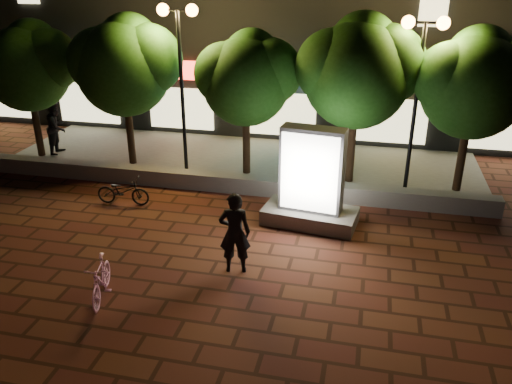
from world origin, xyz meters
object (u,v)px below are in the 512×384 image
(tree_far_right, at_px, (476,80))
(ad_kiosk, at_px, (311,186))
(tree_mid, at_px, (248,75))
(scooter_parked, at_px, (123,191))
(tree_far_left, at_px, (28,63))
(street_lamp_right, at_px, (421,60))
(street_lamp_left, at_px, (179,47))
(tree_left, at_px, (125,63))
(scooter_pink, at_px, (101,279))
(rider, at_px, (235,233))
(tree_right, at_px, (360,68))
(pedestrian, at_px, (57,127))

(tree_far_right, height_order, ad_kiosk, tree_far_right)
(tree_mid, bearing_deg, scooter_parked, -133.97)
(tree_far_left, relative_size, street_lamp_right, 0.93)
(street_lamp_left, bearing_deg, tree_left, 172.30)
(street_lamp_right, distance_m, scooter_parked, 9.06)
(tree_left, bearing_deg, scooter_pink, -70.04)
(scooter_pink, relative_size, rider, 0.78)
(ad_kiosk, relative_size, scooter_parked, 1.71)
(tree_far_right, xyz_separation_m, scooter_parked, (-9.44, -3.05, -2.97))
(tree_right, xyz_separation_m, pedestrian, (-10.35, 0.33, -2.54))
(tree_right, relative_size, ad_kiosk, 1.93)
(tree_mid, bearing_deg, street_lamp_left, -172.69)
(ad_kiosk, bearing_deg, tree_right, 73.48)
(tree_far_right, bearing_deg, street_lamp_right, -170.39)
(tree_left, xyz_separation_m, pedestrian, (-3.05, 0.33, -2.42))
(tree_mid, relative_size, tree_right, 0.89)
(tree_left, relative_size, street_lamp_right, 0.98)
(tree_far_left, height_order, scooter_pink, tree_far_left)
(ad_kiosk, distance_m, scooter_parked, 5.38)
(scooter_pink, height_order, pedestrian, pedestrian)
(street_lamp_right, distance_m, pedestrian, 12.35)
(tree_far_left, distance_m, ad_kiosk, 10.60)
(tree_mid, bearing_deg, rider, -79.42)
(rider, distance_m, pedestrian, 10.13)
(street_lamp_left, bearing_deg, ad_kiosk, -31.99)
(tree_mid, relative_size, pedestrian, 2.39)
(tree_far_left, xyz_separation_m, scooter_parked, (4.56, -3.05, -2.89))
(tree_far_left, distance_m, street_lamp_left, 5.50)
(ad_kiosk, xyz_separation_m, rider, (-1.33, -2.69, -0.11))
(ad_kiosk, distance_m, pedestrian, 10.03)
(rider, xyz_separation_m, scooter_parked, (-4.01, 2.69, -0.55))
(rider, bearing_deg, tree_right, -123.35)
(tree_mid, bearing_deg, tree_far_left, 180.00)
(tree_far_left, height_order, pedestrian, tree_far_left)
(tree_far_right, xyz_separation_m, ad_kiosk, (-4.10, -3.04, -2.31))
(tree_far_left, relative_size, pedestrian, 2.46)
(ad_kiosk, xyz_separation_m, pedestrian, (-9.45, 3.37, -0.04))
(tree_left, xyz_separation_m, tree_far_right, (10.50, -0.00, -0.08))
(rider, relative_size, scooter_parked, 1.24)
(scooter_pink, bearing_deg, street_lamp_left, 80.52)
(tree_mid, distance_m, rider, 6.26)
(tree_mid, relative_size, ad_kiosk, 1.71)
(street_lamp_left, height_order, street_lamp_right, street_lamp_left)
(tree_far_left, bearing_deg, scooter_parked, -33.75)
(tree_right, xyz_separation_m, street_lamp_right, (1.64, -0.26, 0.33))
(tree_far_right, distance_m, scooter_pink, 11.13)
(tree_far_right, relative_size, rider, 2.51)
(tree_right, bearing_deg, tree_mid, -180.00)
(scooter_pink, xyz_separation_m, pedestrian, (-5.72, 7.67, 0.58))
(street_lamp_left, height_order, rider, street_lamp_left)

